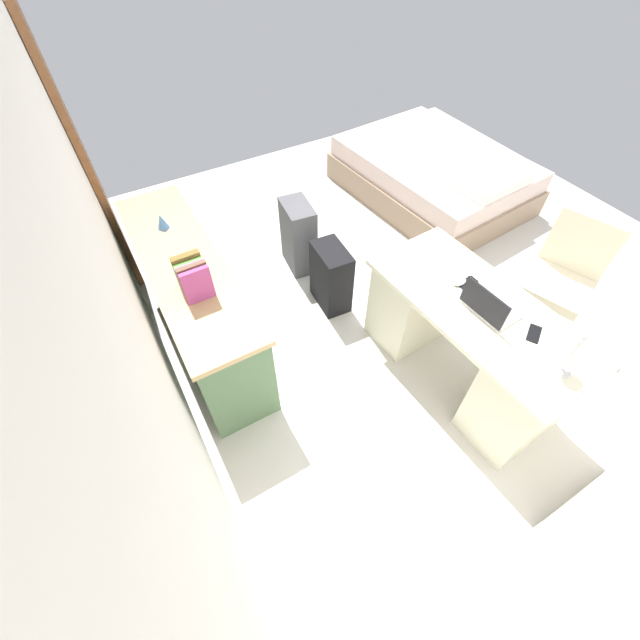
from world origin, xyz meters
name	(u,v)px	position (x,y,z in m)	size (l,w,h in m)	color
ground_plane	(402,278)	(0.00, 0.00, 0.00)	(5.27, 5.27, 0.00)	beige
wall_back	(93,232)	(0.00, 2.14, 1.34)	(4.18, 0.10, 2.68)	silver
door_wooden	(83,154)	(1.54, 2.06, 1.02)	(0.88, 0.05, 2.04)	brown
desk	(466,341)	(-0.99, 0.30, 0.38)	(1.47, 0.74, 0.74)	beige
office_chair	(556,284)	(-0.95, -0.63, 0.42)	(0.58, 0.58, 0.94)	black
credenza	(196,302)	(0.25, 1.75, 0.40)	(1.80, 0.48, 0.80)	#4C6B47
bed	(433,175)	(0.90, -1.06, 0.24)	(2.00, 1.54, 0.58)	gray
suitcase_black	(331,277)	(0.08, 0.71, 0.28)	(0.36, 0.22, 0.56)	black
suitcase_spare_grey	(298,237)	(0.63, 0.71, 0.32)	(0.36, 0.22, 0.63)	#4C4C51
laptop	(488,306)	(-1.04, 0.31, 0.78)	(0.32, 0.24, 0.21)	silver
computer_mouse	(459,282)	(-0.78, 0.28, 0.75)	(0.06, 0.10, 0.03)	white
cell_phone_near_laptop	(534,334)	(-1.30, 0.20, 0.74)	(0.07, 0.14, 0.01)	black
cell_phone_by_mouse	(467,283)	(-0.80, 0.24, 0.74)	(0.07, 0.14, 0.01)	black
desk_lamp	(576,335)	(-1.50, 0.27, 0.99)	(0.16, 0.11, 0.34)	silver
book_row	(193,277)	(-0.06, 1.76, 0.91)	(0.20, 0.17, 0.24)	#A74080
figurine_small	(162,221)	(0.65, 1.76, 0.85)	(0.08, 0.08, 0.11)	#4C7FBF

